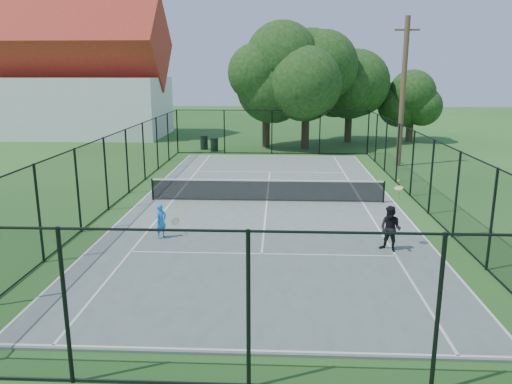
{
  "coord_description": "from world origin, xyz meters",
  "views": [
    {
      "loc": [
        0.5,
        -20.92,
        5.58
      ],
      "look_at": [
        -0.33,
        -3.0,
        1.2
      ],
      "focal_mm": 35.0,
      "sensor_mm": 36.0,
      "label": 1
    }
  ],
  "objects_px": {
    "tennis_net": "(267,190)",
    "utility_pole": "(403,92)",
    "trash_bin_right": "(214,145)",
    "player_black": "(391,229)",
    "player_blue": "(161,221)",
    "trash_bin_left": "(204,142)"
  },
  "relations": [
    {
      "from": "trash_bin_left",
      "to": "player_black",
      "type": "xyz_separation_m",
      "value": [
        8.94,
        -20.73,
        0.28
      ]
    },
    {
      "from": "player_blue",
      "to": "player_black",
      "type": "bearing_deg",
      "value": -6.98
    },
    {
      "from": "tennis_net",
      "to": "utility_pole",
      "type": "relative_size",
      "value": 1.17
    },
    {
      "from": "player_blue",
      "to": "player_black",
      "type": "relative_size",
      "value": 0.54
    },
    {
      "from": "tennis_net",
      "to": "player_black",
      "type": "relative_size",
      "value": 4.64
    },
    {
      "from": "utility_pole",
      "to": "player_blue",
      "type": "relative_size",
      "value": 7.29
    },
    {
      "from": "utility_pole",
      "to": "player_black",
      "type": "distance_m",
      "value": 15.79
    },
    {
      "from": "trash_bin_left",
      "to": "player_blue",
      "type": "bearing_deg",
      "value": -85.65
    },
    {
      "from": "trash_bin_left",
      "to": "utility_pole",
      "type": "distance_m",
      "value": 14.4
    },
    {
      "from": "tennis_net",
      "to": "player_black",
      "type": "height_order",
      "value": "player_black"
    },
    {
      "from": "trash_bin_right",
      "to": "player_black",
      "type": "relative_size",
      "value": 0.44
    },
    {
      "from": "utility_pole",
      "to": "player_blue",
      "type": "bearing_deg",
      "value": -128.36
    },
    {
      "from": "trash_bin_left",
      "to": "player_blue",
      "type": "height_order",
      "value": "player_blue"
    },
    {
      "from": "trash_bin_right",
      "to": "trash_bin_left",
      "type": "bearing_deg",
      "value": 134.63
    },
    {
      "from": "trash_bin_left",
      "to": "trash_bin_right",
      "type": "relative_size",
      "value": 1.05
    },
    {
      "from": "tennis_net",
      "to": "player_black",
      "type": "bearing_deg",
      "value": -56.01
    },
    {
      "from": "trash_bin_left",
      "to": "utility_pole",
      "type": "xyz_separation_m",
      "value": [
        12.61,
        -5.8,
        3.85
      ]
    },
    {
      "from": "tennis_net",
      "to": "trash_bin_right",
      "type": "relative_size",
      "value": 10.58
    },
    {
      "from": "tennis_net",
      "to": "player_blue",
      "type": "bearing_deg",
      "value": -124.33
    },
    {
      "from": "player_black",
      "to": "trash_bin_right",
      "type": "bearing_deg",
      "value": 112.14
    },
    {
      "from": "trash_bin_right",
      "to": "player_black",
      "type": "height_order",
      "value": "player_black"
    },
    {
      "from": "trash_bin_left",
      "to": "player_blue",
      "type": "distance_m",
      "value": 19.88
    }
  ]
}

